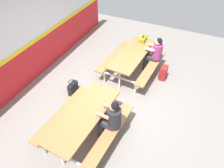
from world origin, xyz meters
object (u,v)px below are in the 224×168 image
Objects in this scene: picnic_table_right at (132,57)px; student_nearer at (111,117)px; backpack_dark at (163,73)px; student_further at (155,52)px; tote_bag_bright at (73,88)px; picnic_table_left at (84,119)px; toolbox_grey at (143,39)px.

student_nearer is (-2.49, -0.46, 0.13)m from picnic_table_right.
student_further is at bearing 59.57° from backpack_dark.
picnic_table_right is 4.86× the size of tote_bag_bright.
student_further reaches higher than tote_bag_bright.
picnic_table_left is 5.23× the size of toolbox_grey.
student_further is (3.07, -0.69, 0.13)m from picnic_table_left.
backpack_dark is at bearing -120.43° from student_further.
toolbox_grey is (0.81, -0.05, 0.23)m from picnic_table_right.
backpack_dark is (-0.25, -0.42, -0.49)m from student_further.
picnic_table_right is (2.69, -0.11, 0.00)m from picnic_table_left.
picnic_table_left reaches higher than backpack_dark.
toolbox_grey is at bearing 7.03° from student_nearer.
picnic_table_right is 1.07m from backpack_dark.
picnic_table_left is 3.15m from student_further.
student_nearer and student_further have the same top height.
picnic_table_right is 1.73× the size of student_nearer.
student_nearer is at bearing -70.58° from picnic_table_left.
picnic_table_left is 4.86× the size of tote_bag_bright.
tote_bag_bright is (-1.61, 1.16, -0.38)m from picnic_table_right.
student_further is (0.37, -0.58, 0.13)m from picnic_table_right.
picnic_table_right reaches higher than backpack_dark.
toolbox_grey reaches higher than backpack_dark.
student_further reaches higher than backpack_dark.
student_nearer is 2.74× the size of backpack_dark.
toolbox_grey is 2.78m from tote_bag_bright.
toolbox_grey is 0.93× the size of tote_bag_bright.
tote_bag_bright is (-1.74, 2.16, -0.02)m from backpack_dark.
picnic_table_left and picnic_table_right have the same top height.
picnic_table_left is at bearing 109.42° from student_nearer.
student_further reaches higher than picnic_table_right.
toolbox_grey is at bearing -2.66° from picnic_table_left.
toolbox_grey reaches higher than picnic_table_left.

